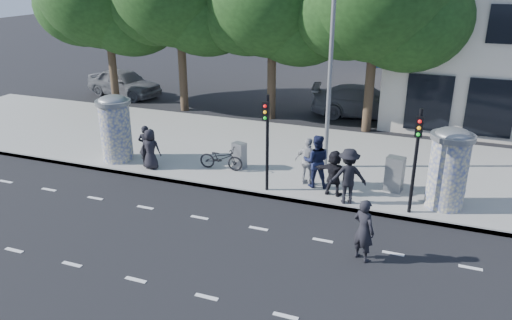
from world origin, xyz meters
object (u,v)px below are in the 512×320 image
at_px(ped_b, 146,146).
at_px(man_road, 364,230).
at_px(ped_d, 348,176).
at_px(car_left, 124,83).
at_px(ped_c, 316,161).
at_px(bicycle, 221,158).
at_px(ped_a, 150,149).
at_px(cabinet_right, 395,174).
at_px(car_right, 365,101).
at_px(ped_e, 308,162).
at_px(traffic_pole_far, 416,151).
at_px(cabinet_left, 239,155).
at_px(ad_column_right, 449,166).
at_px(ad_column_left, 115,127).
at_px(traffic_pole_near, 267,134).
at_px(street_lamp, 331,46).
at_px(ped_f, 334,173).

distance_m(ped_b, man_road, 9.60).
relative_size(ped_d, car_left, 0.39).
bearing_deg(ped_b, man_road, 141.06).
distance_m(ped_c, bicycle, 3.82).
relative_size(ped_a, ped_c, 0.83).
bearing_deg(cabinet_right, ped_c, -157.13).
bearing_deg(car_right, bicycle, 149.43).
bearing_deg(ped_e, ped_d, 160.80).
relative_size(traffic_pole_far, cabinet_left, 3.34).
bearing_deg(car_right, man_road, -179.92).
xyz_separation_m(traffic_pole_far, man_road, (-0.99, -2.98, -1.34)).
relative_size(ad_column_right, car_right, 0.48).
distance_m(ped_d, cabinet_right, 2.03).
distance_m(ad_column_left, car_right, 13.16).
distance_m(cabinet_left, cabinet_right, 5.82).
bearing_deg(ped_d, cabinet_right, -151.23).
bearing_deg(cabinet_left, ad_column_left, -152.30).
xyz_separation_m(traffic_pole_far, ped_c, (-3.30, 0.96, -1.13)).
bearing_deg(ped_d, traffic_pole_near, -18.21).
distance_m(ad_column_right, cabinet_left, 7.56).
bearing_deg(street_lamp, ad_column_right, -23.73).
relative_size(ad_column_right, ped_f, 1.67).
relative_size(ped_a, cabinet_left, 1.54).
bearing_deg(traffic_pole_far, traffic_pole_near, 180.00).
relative_size(ped_e, man_road, 0.97).
relative_size(ped_d, car_right, 0.34).
distance_m(ped_a, ped_e, 6.07).
bearing_deg(bicycle, ad_column_left, 92.78).
height_order(ad_column_right, ped_a, ad_column_right).
height_order(ped_f, bicycle, ped_f).
bearing_deg(cabinet_left, car_right, 88.17).
xyz_separation_m(traffic_pole_far, ped_b, (-9.93, 0.53, -1.26)).
relative_size(street_lamp, ped_c, 4.20).
bearing_deg(ad_column_left, cabinet_left, 10.31).
bearing_deg(traffic_pole_far, ped_d, 178.37).
height_order(ped_e, car_right, ped_e).
xyz_separation_m(ped_f, car_right, (-0.65, 10.48, -0.14)).
relative_size(ad_column_right, man_road, 1.49).
bearing_deg(ped_a, car_left, -60.30).
bearing_deg(ad_column_right, ad_column_left, -179.08).
xyz_separation_m(ped_a, car_left, (-8.03, 9.91, -0.11)).
height_order(ped_c, bicycle, ped_c).
distance_m(street_lamp, car_right, 9.07).
relative_size(traffic_pole_far, ped_f, 2.14).
bearing_deg(bicycle, cabinet_right, -91.11).
height_order(ad_column_right, ped_d, ad_column_right).
bearing_deg(cabinet_right, car_right, 115.34).
relative_size(traffic_pole_far, ped_d, 1.81).
relative_size(ad_column_right, ped_b, 1.61).
xyz_separation_m(ped_b, cabinet_left, (3.45, 1.07, -0.31)).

